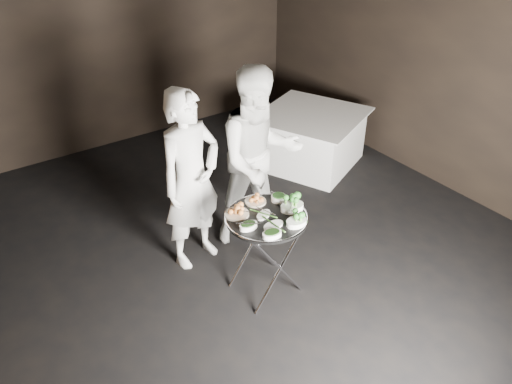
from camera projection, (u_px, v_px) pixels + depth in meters
floor at (243, 296)px, 4.45m from camera, size 6.00×7.00×0.05m
wall_back at (79, 35)px, 6.06m from camera, size 6.00×0.05×3.00m
wall_right at (486, 65)px, 5.10m from camera, size 0.05×7.00×3.00m
tray_stand at (266, 250)px, 4.27m from camera, size 0.53×0.45×0.78m
serving_tray at (267, 217)px, 4.08m from camera, size 0.69×0.69×0.04m
potato_plate_a at (237, 212)px, 4.08m from camera, size 0.20×0.20×0.07m
potato_plate_b at (255, 199)px, 4.24m from camera, size 0.18×0.18×0.07m
greens_bowl at (279, 197)px, 4.26m from camera, size 0.13×0.13×0.07m
asparagus_plate_a at (264, 214)px, 4.07m from camera, size 0.19×0.15×0.03m
asparagus_plate_b at (273, 225)px, 3.95m from camera, size 0.19×0.11×0.04m
spinach_bowl_a at (248, 225)px, 3.93m from camera, size 0.16×0.11×0.06m
spinach_bowl_b at (272, 234)px, 3.83m from camera, size 0.17×0.13×0.06m
broccoli_bowl_a at (292, 206)px, 4.14m from camera, size 0.22×0.18×0.08m
broccoli_bowl_b at (296, 221)px, 3.96m from camera, size 0.18×0.14×0.07m
serving_utensils at (263, 207)px, 4.10m from camera, size 0.58×0.43×0.01m
waiter_left at (191, 181)px, 4.42m from camera, size 0.69×0.52×1.72m
waiter_right at (259, 158)px, 4.71m from camera, size 1.00×0.86×1.78m
dining_table at (310, 139)px, 6.27m from camera, size 1.19×1.19×0.68m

